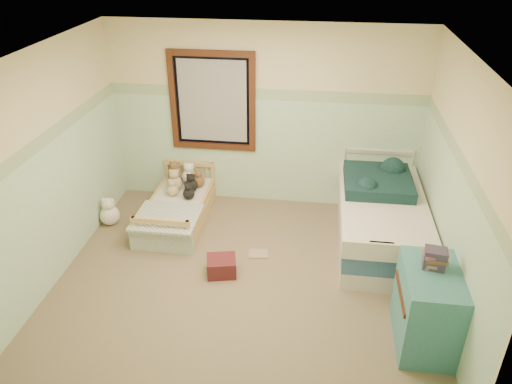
# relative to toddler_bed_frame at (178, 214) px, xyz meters

# --- Properties ---
(floor) EXTENTS (4.20, 3.60, 0.02)m
(floor) POSITION_rel_toddler_bed_frame_xyz_m (1.08, -1.05, -0.10)
(floor) COLOR #73664C
(floor) RESTS_ON ground
(ceiling) EXTENTS (4.20, 3.60, 0.02)m
(ceiling) POSITION_rel_toddler_bed_frame_xyz_m (1.08, -1.05, 2.42)
(ceiling) COLOR silver
(ceiling) RESTS_ON wall_back
(wall_back) EXTENTS (4.20, 0.04, 2.50)m
(wall_back) POSITION_rel_toddler_bed_frame_xyz_m (1.08, 0.75, 1.16)
(wall_back) COLOR beige
(wall_back) RESTS_ON floor
(wall_front) EXTENTS (4.20, 0.04, 2.50)m
(wall_front) POSITION_rel_toddler_bed_frame_xyz_m (1.08, -2.85, 1.16)
(wall_front) COLOR beige
(wall_front) RESTS_ON floor
(wall_left) EXTENTS (0.04, 3.60, 2.50)m
(wall_left) POSITION_rel_toddler_bed_frame_xyz_m (-1.02, -1.05, 1.16)
(wall_left) COLOR beige
(wall_left) RESTS_ON floor
(wall_right) EXTENTS (0.04, 3.60, 2.50)m
(wall_right) POSITION_rel_toddler_bed_frame_xyz_m (3.18, -1.05, 1.16)
(wall_right) COLOR beige
(wall_right) RESTS_ON floor
(wainscot_mint) EXTENTS (4.20, 0.01, 1.50)m
(wainscot_mint) POSITION_rel_toddler_bed_frame_xyz_m (1.08, 0.74, 0.66)
(wainscot_mint) COLOR #A5CFA9
(wainscot_mint) RESTS_ON floor
(border_strip) EXTENTS (4.20, 0.01, 0.15)m
(border_strip) POSITION_rel_toddler_bed_frame_xyz_m (1.08, 0.74, 1.48)
(border_strip) COLOR slate
(border_strip) RESTS_ON wall_back
(window_frame) EXTENTS (1.16, 0.06, 1.36)m
(window_frame) POSITION_rel_toddler_bed_frame_xyz_m (0.38, 0.71, 1.36)
(window_frame) COLOR #3A1B0F
(window_frame) RESTS_ON wall_back
(window_blinds) EXTENTS (0.92, 0.01, 1.12)m
(window_blinds) POSITION_rel_toddler_bed_frame_xyz_m (0.38, 0.72, 1.36)
(window_blinds) COLOR #BCBCBA
(window_blinds) RESTS_ON window_frame
(toddler_bed_frame) EXTENTS (0.73, 1.46, 0.19)m
(toddler_bed_frame) POSITION_rel_toddler_bed_frame_xyz_m (0.00, 0.00, 0.00)
(toddler_bed_frame) COLOR tan
(toddler_bed_frame) RESTS_ON floor
(toddler_mattress) EXTENTS (0.67, 1.40, 0.12)m
(toddler_mattress) POSITION_rel_toddler_bed_frame_xyz_m (0.00, 0.00, 0.15)
(toddler_mattress) COLOR silver
(toddler_mattress) RESTS_ON toddler_bed_frame
(patchwork_quilt) EXTENTS (0.79, 0.73, 0.03)m
(patchwork_quilt) POSITION_rel_toddler_bed_frame_xyz_m (0.00, -0.45, 0.23)
(patchwork_quilt) COLOR #7292B9
(patchwork_quilt) RESTS_ON toddler_mattress
(plush_bed_brown) EXTENTS (0.22, 0.22, 0.22)m
(plush_bed_brown) POSITION_rel_toddler_bed_frame_xyz_m (-0.15, 0.50, 0.32)
(plush_bed_brown) COLOR brown
(plush_bed_brown) RESTS_ON toddler_mattress
(plush_bed_white) EXTENTS (0.21, 0.21, 0.21)m
(plush_bed_white) POSITION_rel_toddler_bed_frame_xyz_m (0.05, 0.50, 0.32)
(plush_bed_white) COLOR white
(plush_bed_white) RESTS_ON toddler_mattress
(plush_bed_tan) EXTENTS (0.21, 0.21, 0.21)m
(plush_bed_tan) POSITION_rel_toddler_bed_frame_xyz_m (-0.10, 0.28, 0.32)
(plush_bed_tan) COLOR tan
(plush_bed_tan) RESTS_ON toddler_mattress
(plush_bed_dark) EXTENTS (0.18, 0.18, 0.18)m
(plush_bed_dark) POSITION_rel_toddler_bed_frame_xyz_m (0.13, 0.28, 0.30)
(plush_bed_dark) COLOR black
(plush_bed_dark) RESTS_ON toddler_mattress
(plush_floor_cream) EXTENTS (0.26, 0.26, 0.26)m
(plush_floor_cream) POSITION_rel_toddler_bed_frame_xyz_m (-0.87, -0.21, 0.04)
(plush_floor_cream) COLOR white
(plush_floor_cream) RESTS_ON floor
(plush_floor_tan) EXTENTS (0.22, 0.22, 0.22)m
(plush_floor_tan) POSITION_rel_toddler_bed_frame_xyz_m (-0.39, -0.52, 0.02)
(plush_floor_tan) COLOR tan
(plush_floor_tan) RESTS_ON floor
(twin_bed_frame) EXTENTS (0.97, 1.93, 0.22)m
(twin_bed_frame) POSITION_rel_toddler_bed_frame_xyz_m (2.63, -0.21, 0.02)
(twin_bed_frame) COLOR silver
(twin_bed_frame) RESTS_ON floor
(twin_boxspring) EXTENTS (0.97, 1.93, 0.22)m
(twin_boxspring) POSITION_rel_toddler_bed_frame_xyz_m (2.63, -0.21, 0.24)
(twin_boxspring) COLOR navy
(twin_boxspring) RESTS_ON twin_bed_frame
(twin_mattress) EXTENTS (1.00, 1.97, 0.22)m
(twin_mattress) POSITION_rel_toddler_bed_frame_xyz_m (2.63, -0.21, 0.46)
(twin_mattress) COLOR silver
(twin_mattress) RESTS_ON twin_boxspring
(teal_blanket) EXTENTS (0.83, 0.88, 0.14)m
(teal_blanket) POSITION_rel_toddler_bed_frame_xyz_m (2.58, 0.09, 0.64)
(teal_blanket) COLOR black
(teal_blanket) RESTS_ON twin_mattress
(dresser) EXTENTS (0.51, 0.81, 0.81)m
(dresser) POSITION_rel_toddler_bed_frame_xyz_m (2.91, -1.81, 0.31)
(dresser) COLOR #397777
(dresser) RESTS_ON floor
(book_stack) EXTENTS (0.21, 0.18, 0.19)m
(book_stack) POSITION_rel_toddler_bed_frame_xyz_m (2.91, -1.72, 0.81)
(book_stack) COLOR #492B2A
(book_stack) RESTS_ON dresser
(red_pillow) EXTENTS (0.38, 0.35, 0.20)m
(red_pillow) POSITION_rel_toddler_bed_frame_xyz_m (0.81, -1.05, 0.01)
(red_pillow) COLOR maroon
(red_pillow) RESTS_ON floor
(floor_book) EXTENTS (0.25, 0.20, 0.02)m
(floor_book) POSITION_rel_toddler_bed_frame_xyz_m (1.18, -0.64, -0.08)
(floor_book) COLOR orange
(floor_book) RESTS_ON floor
(extra_plush_0) EXTENTS (0.17, 0.17, 0.17)m
(extra_plush_0) POSITION_rel_toddler_bed_frame_xyz_m (0.20, 0.42, 0.30)
(extra_plush_0) COLOR brown
(extra_plush_0) RESTS_ON toddler_mattress
(extra_plush_1) EXTENTS (0.16, 0.16, 0.16)m
(extra_plush_1) POSITION_rel_toddler_bed_frame_xyz_m (0.15, 0.06, 0.29)
(extra_plush_1) COLOR black
(extra_plush_1) RESTS_ON toddler_mattress
(extra_plush_2) EXTENTS (0.16, 0.16, 0.16)m
(extra_plush_2) POSITION_rel_toddler_bed_frame_xyz_m (0.16, 0.43, 0.30)
(extra_plush_2) COLOR tan
(extra_plush_2) RESTS_ON toddler_mattress
(extra_plush_3) EXTENTS (0.16, 0.16, 0.16)m
(extra_plush_3) POSITION_rel_toddler_bed_frame_xyz_m (-0.08, 0.13, 0.30)
(extra_plush_3) COLOR tan
(extra_plush_3) RESTS_ON toddler_mattress
(extra_plush_4) EXTENTS (0.19, 0.19, 0.19)m
(extra_plush_4) POSITION_rel_toddler_bed_frame_xyz_m (-0.14, 0.49, 0.31)
(extra_plush_4) COLOR tan
(extra_plush_4) RESTS_ON toddler_mattress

